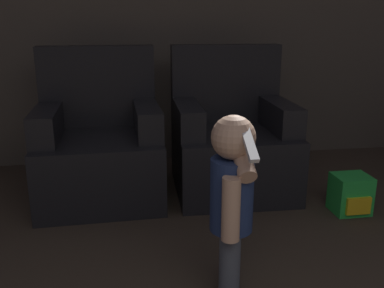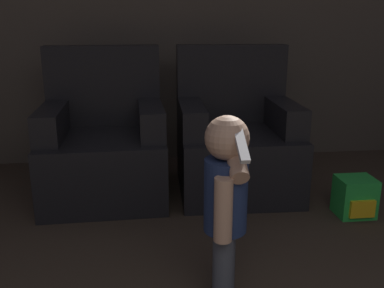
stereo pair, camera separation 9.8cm
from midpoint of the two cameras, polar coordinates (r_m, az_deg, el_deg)
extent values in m
cube|color=#51493F|center=(3.72, -2.51, 17.79)|extent=(8.40, 0.05, 2.60)
cube|color=black|center=(3.01, -12.97, -3.06)|extent=(0.83, 0.82, 0.45)
cube|color=black|center=(3.21, -13.35, 7.50)|extent=(0.82, 0.18, 0.58)
cube|color=black|center=(2.96, -19.67, 2.58)|extent=(0.17, 0.64, 0.20)
cube|color=black|center=(2.93, -6.98, 3.27)|extent=(0.17, 0.64, 0.20)
cube|color=black|center=(3.09, 4.51, -2.21)|extent=(0.84, 0.82, 0.45)
cube|color=black|center=(3.28, 3.55, 8.08)|extent=(0.82, 0.18, 0.58)
cube|color=black|center=(2.95, -1.56, 3.50)|extent=(0.18, 0.64, 0.20)
cube|color=black|center=(3.09, 10.59, 3.79)|extent=(0.18, 0.64, 0.20)
cylinder|color=#474C56|center=(2.00, 3.66, -14.82)|extent=(0.09, 0.09, 0.33)
cylinder|color=#474C56|center=(1.92, 3.50, -16.37)|extent=(0.09, 0.09, 0.33)
cylinder|color=navy|center=(1.81, 3.76, -6.79)|extent=(0.18, 0.18, 0.32)
sphere|color=tan|center=(1.73, 3.91, 0.87)|extent=(0.18, 0.18, 0.18)
cylinder|color=tan|center=(1.71, 3.56, -8.69)|extent=(0.08, 0.08, 0.27)
cylinder|color=tan|center=(1.75, 4.91, -1.13)|extent=(0.08, 0.27, 0.20)
cube|color=white|center=(1.62, 5.94, -0.09)|extent=(0.04, 0.16, 0.10)
cube|color=green|center=(2.93, 19.46, -6.28)|extent=(0.23, 0.19, 0.25)
cube|color=yellow|center=(2.86, 20.40, -7.76)|extent=(0.16, 0.02, 0.11)
camera|label=1|loc=(0.05, -91.20, -0.35)|focal=40.00mm
camera|label=2|loc=(0.05, 88.80, 0.35)|focal=40.00mm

